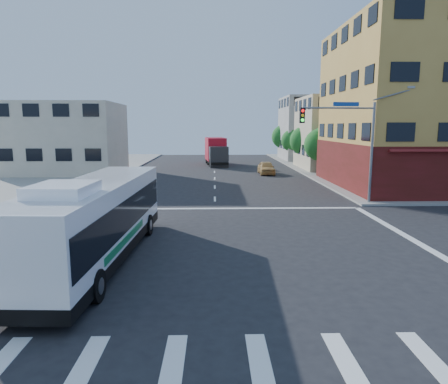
{
  "coord_description": "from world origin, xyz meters",
  "views": [
    {
      "loc": [
        -0.04,
        -16.43,
        5.4
      ],
      "look_at": [
        0.46,
        3.61,
        2.09
      ],
      "focal_mm": 32.0,
      "sensor_mm": 36.0,
      "label": 1
    }
  ],
  "objects": [
    {
      "name": "building_west",
      "position": [
        -17.02,
        29.98,
        4.01
      ],
      "size": [
        12.06,
        10.06,
        8.0
      ],
      "color": "beige",
      "rests_on": "ground"
    },
    {
      "name": "street_tree_d",
      "position": [
        11.9,
        51.92,
        3.88
      ],
      "size": [
        4.0,
        4.0,
        6.03
      ],
      "color": "#3A2515",
      "rests_on": "ground"
    },
    {
      "name": "building_east_near",
      "position": [
        16.98,
        33.98,
        4.51
      ],
      "size": [
        12.06,
        10.06,
        9.0
      ],
      "color": "#B8AA8C",
      "rests_on": "ground"
    },
    {
      "name": "street_tree_c",
      "position": [
        11.9,
        43.92,
        3.46
      ],
      "size": [
        3.4,
        3.4,
        5.29
      ],
      "color": "#3A2515",
      "rests_on": "ground"
    },
    {
      "name": "building_east_far",
      "position": [
        16.98,
        47.98,
        5.01
      ],
      "size": [
        12.06,
        10.06,
        10.0
      ],
      "color": "#A6A7A1",
      "rests_on": "ground"
    },
    {
      "name": "street_tree_b",
      "position": [
        11.9,
        35.92,
        3.75
      ],
      "size": [
        3.8,
        3.8,
        5.79
      ],
      "color": "#3A2515",
      "rests_on": "ground"
    },
    {
      "name": "street_tree_a",
      "position": [
        11.9,
        27.92,
        3.59
      ],
      "size": [
        3.6,
        3.6,
        5.53
      ],
      "color": "#3A2515",
      "rests_on": "ground"
    },
    {
      "name": "transit_bus",
      "position": [
        -4.73,
        -0.76,
        1.75
      ],
      "size": [
        3.12,
        12.21,
        3.59
      ],
      "rotation": [
        0.0,
        0.0,
        -0.04
      ],
      "color": "black",
      "rests_on": "ground"
    },
    {
      "name": "ground",
      "position": [
        0.0,
        0.0,
        0.0
      ],
      "size": [
        120.0,
        120.0,
        0.0
      ],
      "primitive_type": "plane",
      "color": "black",
      "rests_on": "ground"
    },
    {
      "name": "parked_car",
      "position": [
        5.89,
        28.73,
        0.72
      ],
      "size": [
        1.73,
        4.26,
        1.45
      ],
      "primitive_type": "imported",
      "rotation": [
        0.0,
        0.0,
        -0.0
      ],
      "color": "tan",
      "rests_on": "ground"
    },
    {
      "name": "signal_mast_ne",
      "position": [
        9.08,
        10.62,
        4.98
      ],
      "size": [
        7.91,
        1.13,
        8.07
      ],
      "color": "slate",
      "rests_on": "ground"
    },
    {
      "name": "corner_building_ne",
      "position": [
        19.99,
        18.48,
        5.89
      ],
      "size": [
        18.1,
        15.44,
        14.0
      ],
      "color": "#BC9443",
      "rests_on": "ground"
    },
    {
      "name": "box_truck",
      "position": [
        0.24,
        39.62,
        1.83
      ],
      "size": [
        3.28,
        8.61,
        3.78
      ],
      "rotation": [
        0.0,
        0.0,
        0.1
      ],
      "color": "#25262A",
      "rests_on": "ground"
    }
  ]
}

